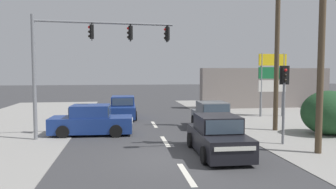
{
  "coord_description": "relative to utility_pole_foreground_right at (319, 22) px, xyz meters",
  "views": [
    {
      "loc": [
        -2.08,
        -12.11,
        3.3
      ],
      "look_at": [
        0.28,
        4.0,
        2.15
      ],
      "focal_mm": 35.0,
      "sensor_mm": 36.0,
      "label": 1
    }
  ],
  "objects": [
    {
      "name": "ground_plane",
      "position": [
        -5.65,
        0.16,
        -5.24
      ],
      "size": [
        140.0,
        140.0,
        0.0
      ],
      "primitive_type": "plane",
      "color": "#3A3A3D"
    },
    {
      "name": "lane_dash_near",
      "position": [
        -5.65,
        -1.84,
        -5.24
      ],
      "size": [
        0.2,
        2.4,
        0.01
      ],
      "primitive_type": "cube",
      "color": "silver",
      "rests_on": "ground"
    },
    {
      "name": "lane_dash_mid",
      "position": [
        -5.65,
        3.16,
        -5.24
      ],
      "size": [
        0.2,
        2.4,
        0.01
      ],
      "primitive_type": "cube",
      "color": "silver",
      "rests_on": "ground"
    },
    {
      "name": "lane_dash_far",
      "position": [
        -5.65,
        8.16,
        -5.24
      ],
      "size": [
        0.2,
        2.4,
        0.01
      ],
      "primitive_type": "cube",
      "color": "silver",
      "rests_on": "ground"
    },
    {
      "name": "utility_pole_foreground_right",
      "position": [
        0.0,
        0.0,
        0.0
      ],
      "size": [
        3.78,
        0.4,
        9.75
      ],
      "color": "#4C3D2B",
      "rests_on": "ground"
    },
    {
      "name": "utility_pole_midground_right",
      "position": [
        0.84,
        5.11,
        -0.29
      ],
      "size": [
        1.8,
        0.26,
        9.43
      ],
      "color": "#4C3D2B",
      "rests_on": "ground"
    },
    {
      "name": "traffic_signal_mast",
      "position": [
        -9.42,
        4.63,
        -0.89
      ],
      "size": [
        6.87,
        0.84,
        6.0
      ],
      "color": "slate",
      "rests_on": "ground"
    },
    {
      "name": "pedestal_signal_right_kerb",
      "position": [
        -0.46,
        1.75,
        -2.82
      ],
      "size": [
        0.44,
        0.3,
        3.56
      ],
      "color": "slate",
      "rests_on": "ground"
    },
    {
      "name": "shopping_plaza_sign",
      "position": [
        3.27,
        10.56,
        -2.26
      ],
      "size": [
        2.1,
        0.16,
        4.6
      ],
      "color": "slate",
      "rests_on": "ground"
    },
    {
      "name": "roadside_bush",
      "position": [
        3.15,
        3.49,
        -4.15
      ],
      "size": [
        3.0,
        2.57,
        2.32
      ],
      "color": "#1E4223",
      "rests_on": "ground"
    },
    {
      "name": "shopfront_wall_far",
      "position": [
        5.35,
        16.16,
        -3.44
      ],
      "size": [
        12.0,
        1.0,
        3.6
      ],
      "primitive_type": "cube",
      "color": "gray",
      "rests_on": "ground"
    },
    {
      "name": "sedan_oncoming_near",
      "position": [
        -2.51,
        6.07,
        -4.54
      ],
      "size": [
        2.02,
        4.3,
        1.56
      ],
      "color": "slate",
      "rests_on": "ground"
    },
    {
      "name": "sedan_crossing_left",
      "position": [
        -3.9,
        0.5,
        -4.54
      ],
      "size": [
        1.96,
        4.27,
        1.56
      ],
      "color": "black",
      "rests_on": "ground"
    },
    {
      "name": "sedan_oncoming_mid",
      "position": [
        -7.55,
        11.29,
        -4.54
      ],
      "size": [
        1.97,
        4.28,
        1.56
      ],
      "color": "navy",
      "rests_on": "ground"
    },
    {
      "name": "sedan_kerbside_parked",
      "position": [
        -9.23,
        5.38,
        -4.54
      ],
      "size": [
        4.31,
        2.04,
        1.56
      ],
      "color": "navy",
      "rests_on": "ground"
    }
  ]
}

